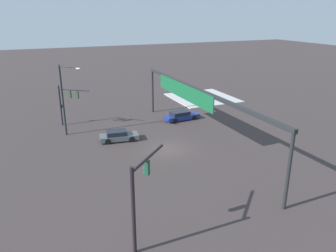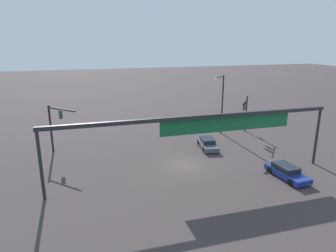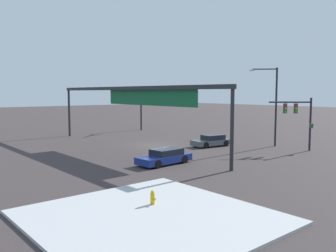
# 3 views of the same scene
# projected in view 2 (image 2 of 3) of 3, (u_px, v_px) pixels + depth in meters

# --- Properties ---
(ground_plane) EXTENTS (228.25, 228.25, 0.00)m
(ground_plane) POSITION_uv_depth(u_px,v_px,m) (184.00, 165.00, 32.27)
(ground_plane) COLOR #3C3332
(traffic_signal_near_corner) EXTENTS (2.99, 3.34, 5.17)m
(traffic_signal_near_corner) POSITION_uv_depth(u_px,v_px,m) (246.00, 109.00, 42.36)
(traffic_signal_near_corner) COLOR black
(traffic_signal_near_corner) RESTS_ON ground
(traffic_signal_opposite_side) EXTENTS (3.09, 3.18, 5.70)m
(traffic_signal_opposite_side) POSITION_uv_depth(u_px,v_px,m) (55.00, 122.00, 34.68)
(traffic_signal_opposite_side) COLOR black
(traffic_signal_opposite_side) RESTS_ON ground
(streetlamp_curved_arm) EXTENTS (2.28, 2.16, 8.25)m
(streetlamp_curved_arm) POSITION_uv_depth(u_px,v_px,m) (222.00, 100.00, 41.64)
(streetlamp_curved_arm) COLOR black
(streetlamp_curved_arm) RESTS_ON ground
(overhead_sign_gantry) EXTENTS (27.50, 0.43, 6.27)m
(overhead_sign_gantry) POSITION_uv_depth(u_px,v_px,m) (206.00, 124.00, 27.92)
(overhead_sign_gantry) COLOR #232528
(overhead_sign_gantry) RESTS_ON ground
(sedan_car_approaching) EXTENTS (2.30, 4.47, 1.21)m
(sedan_car_approaching) POSITION_uv_depth(u_px,v_px,m) (208.00, 144.00, 37.17)
(sedan_car_approaching) COLOR #4B5258
(sedan_car_approaching) RESTS_ON ground
(sedan_car_waiting_far) EXTENTS (2.13, 4.75, 1.21)m
(sedan_car_waiting_far) POSITION_uv_depth(u_px,v_px,m) (287.00, 172.00, 29.22)
(sedan_car_waiting_far) COLOR navy
(sedan_car_waiting_far) RESTS_ON ground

